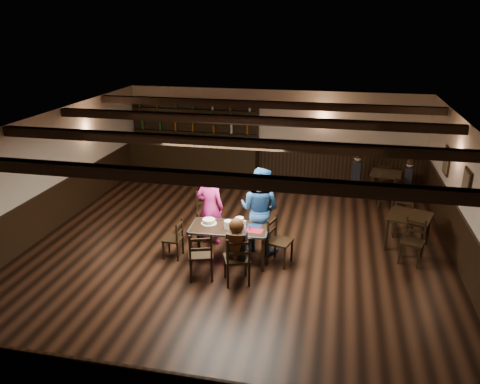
% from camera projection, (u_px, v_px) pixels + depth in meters
% --- Properties ---
extents(ground, '(10.00, 10.00, 0.00)m').
position_uv_depth(ground, '(238.00, 248.00, 10.13)').
color(ground, black).
rests_on(ground, ground).
extents(room_shell, '(9.02, 10.02, 2.71)m').
position_uv_depth(room_shell, '(239.00, 171.00, 9.55)').
color(room_shell, beige).
rests_on(room_shell, ground).
extents(dining_table, '(1.60, 0.86, 0.75)m').
position_uv_depth(dining_table, '(229.00, 231.00, 9.39)').
color(dining_table, black).
rests_on(dining_table, ground).
extents(chair_near_left, '(0.57, 0.56, 0.98)m').
position_uv_depth(chair_near_left, '(201.00, 253.00, 8.71)').
color(chair_near_left, black).
rests_on(chair_near_left, ground).
extents(chair_near_right, '(0.59, 0.58, 0.99)m').
position_uv_depth(chair_near_right, '(238.00, 257.00, 8.55)').
color(chair_near_right, black).
rests_on(chair_near_right, ground).
extents(chair_end_left, '(0.37, 0.38, 0.81)m').
position_uv_depth(chair_end_left, '(176.00, 236.00, 9.60)').
color(chair_end_left, black).
rests_on(chair_end_left, ground).
extents(chair_end_right, '(0.54, 0.55, 0.97)m').
position_uv_depth(chair_end_right, '(276.00, 237.00, 9.35)').
color(chair_end_right, black).
rests_on(chair_end_right, ground).
extents(chair_far_pushed, '(0.63, 0.62, 1.01)m').
position_uv_depth(chair_far_pushed, '(207.00, 209.00, 10.66)').
color(chair_far_pushed, black).
rests_on(chair_far_pushed, ground).
extents(woman_pink, '(0.61, 0.41, 1.65)m').
position_uv_depth(woman_pink, '(210.00, 208.00, 10.11)').
color(woman_pink, '#E72B9B').
rests_on(woman_pink, ground).
extents(man_blue, '(1.05, 0.91, 1.84)m').
position_uv_depth(man_blue, '(260.00, 210.00, 9.77)').
color(man_blue, navy).
rests_on(man_blue, ground).
extents(seated_person, '(0.36, 0.54, 0.88)m').
position_uv_depth(seated_person, '(237.00, 241.00, 8.52)').
color(seated_person, black).
rests_on(seated_person, ground).
extents(cake, '(0.32, 0.32, 0.10)m').
position_uv_depth(cake, '(209.00, 222.00, 9.50)').
color(cake, white).
rests_on(cake, dining_table).
extents(plate_stack_a, '(0.17, 0.17, 0.16)m').
position_uv_depth(plate_stack_a, '(228.00, 224.00, 9.28)').
color(plate_stack_a, white).
rests_on(plate_stack_a, dining_table).
extents(plate_stack_b, '(0.17, 0.17, 0.20)m').
position_uv_depth(plate_stack_b, '(240.00, 222.00, 9.33)').
color(plate_stack_b, white).
rests_on(plate_stack_b, dining_table).
extents(tea_light, '(0.05, 0.05, 0.06)m').
position_uv_depth(tea_light, '(231.00, 223.00, 9.47)').
color(tea_light, '#A5A8AD').
rests_on(tea_light, dining_table).
extents(salt_shaker, '(0.03, 0.03, 0.08)m').
position_uv_depth(salt_shaker, '(245.00, 227.00, 9.25)').
color(salt_shaker, silver).
rests_on(salt_shaker, dining_table).
extents(pepper_shaker, '(0.04, 0.04, 0.10)m').
position_uv_depth(pepper_shaker, '(250.00, 228.00, 9.21)').
color(pepper_shaker, '#A5A8AD').
rests_on(pepper_shaker, dining_table).
extents(drink_glass, '(0.06, 0.06, 0.10)m').
position_uv_depth(drink_glass, '(245.00, 223.00, 9.43)').
color(drink_glass, silver).
rests_on(drink_glass, dining_table).
extents(menu_red, '(0.35, 0.26, 0.00)m').
position_uv_depth(menu_red, '(254.00, 231.00, 9.19)').
color(menu_red, maroon).
rests_on(menu_red, dining_table).
extents(menu_blue, '(0.29, 0.21, 0.00)m').
position_uv_depth(menu_blue, '(254.00, 226.00, 9.39)').
color(menu_blue, '#0F204B').
rests_on(menu_blue, dining_table).
extents(bar_counter, '(4.24, 0.70, 2.20)m').
position_uv_depth(bar_counter, '(194.00, 152.00, 14.68)').
color(bar_counter, black).
rests_on(bar_counter, ground).
extents(back_table_a, '(1.09, 1.09, 0.75)m').
position_uv_depth(back_table_a, '(409.00, 220.00, 9.95)').
color(back_table_a, black).
rests_on(back_table_a, ground).
extents(back_table_b, '(0.90, 0.90, 0.75)m').
position_uv_depth(back_table_b, '(386.00, 177.00, 12.67)').
color(back_table_b, black).
rests_on(back_table_b, ground).
extents(bg_patron_left, '(0.26, 0.39, 0.76)m').
position_uv_depth(bg_patron_left, '(357.00, 166.00, 12.89)').
color(bg_patron_left, black).
rests_on(bg_patron_left, ground).
extents(bg_patron_right, '(0.25, 0.35, 0.67)m').
position_uv_depth(bg_patron_right, '(409.00, 172.00, 12.56)').
color(bg_patron_right, black).
rests_on(bg_patron_right, ground).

